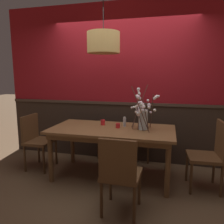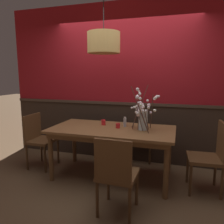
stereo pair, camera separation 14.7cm
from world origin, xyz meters
The scene contains 13 objects.
ground_plane centered at (0.00, 0.00, 0.00)m, with size 24.00×24.00×0.00m, color brown.
back_wall centered at (0.00, 0.81, 1.40)m, with size 4.49×0.14×2.81m.
dining_table centered at (0.00, 0.00, 0.69)m, with size 1.84×0.94×0.77m.
chair_head_west_end centered at (-1.32, 0.02, 0.52)m, with size 0.41×0.46×0.90m.
chair_near_side_right centered at (0.32, -0.88, 0.51)m, with size 0.43×0.44×0.91m.
chair_far_side_left centered at (-0.25, 0.88, 0.52)m, with size 0.44×0.39×0.93m.
chair_far_side_right centered at (0.31, 0.91, 0.52)m, with size 0.42×0.43×0.91m.
chair_head_east_end centered at (1.39, -0.02, 0.53)m, with size 0.46×0.47×0.96m.
vase_with_blossoms centered at (0.45, 0.04, 0.99)m, with size 0.42×0.51×0.65m.
candle_holder_nearer_center centered at (0.08, 0.04, 0.81)m, with size 0.07×0.07×0.07m.
candle_holder_nearer_edge centered at (-0.19, 0.17, 0.82)m, with size 0.07×0.07×0.08m.
condiment_bottle centered at (0.16, 0.16, 0.85)m, with size 0.05×0.05×0.15m.
pendant_lamp centered at (-0.14, 0.04, 2.02)m, with size 0.47×0.47×0.93m.
Camera 1 is at (0.80, -3.09, 1.57)m, focal length 35.15 mm.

